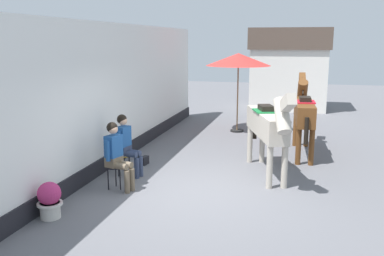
{
  "coord_description": "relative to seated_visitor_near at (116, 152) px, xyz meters",
  "views": [
    {
      "loc": [
        1.93,
        -8.02,
        2.99
      ],
      "look_at": [
        -0.4,
        1.2,
        1.05
      ],
      "focal_mm": 40.34,
      "sensor_mm": 36.0,
      "label": 1
    }
  ],
  "objects": [
    {
      "name": "pub_facade_wall",
      "position": [
        -0.94,
        1.75,
        0.76
      ],
      "size": [
        0.34,
        14.0,
        3.4
      ],
      "color": "white",
      "rests_on": "ground_plane"
    },
    {
      "name": "satchel_bag",
      "position": [
        -0.08,
        1.81,
        -0.68
      ],
      "size": [
        0.15,
        0.29,
        0.2
      ],
      "primitive_type": "cube",
      "rotation": [
        0.0,
        0.0,
        1.46
      ],
      "color": "black",
      "rests_on": "ground_plane"
    },
    {
      "name": "seated_visitor_far",
      "position": [
        -0.17,
        0.89,
        0.0
      ],
      "size": [
        0.61,
        0.48,
        1.39
      ],
      "color": "gold",
      "rests_on": "ground_plane"
    },
    {
      "name": "flower_planter_near",
      "position": [
        -0.52,
        -1.64,
        -0.44
      ],
      "size": [
        0.43,
        0.43,
        0.64
      ],
      "color": "beige",
      "rests_on": "ground_plane"
    },
    {
      "name": "ground_plane",
      "position": [
        1.61,
        3.25,
        -0.78
      ],
      "size": [
        40.0,
        40.0,
        0.0
      ],
      "primitive_type": "plane",
      "color": "slate"
    },
    {
      "name": "seated_visitor_near",
      "position": [
        0.0,
        0.0,
        0.0
      ],
      "size": [
        0.61,
        0.48,
        1.39
      ],
      "color": "black",
      "rests_on": "ground_plane"
    },
    {
      "name": "distant_cottage",
      "position": [
        3.01,
        11.79,
        1.02
      ],
      "size": [
        3.4,
        2.6,
        3.5
      ],
      "color": "silver",
      "rests_on": "ground_plane"
    },
    {
      "name": "cafe_parasol",
      "position": [
        1.55,
        6.24,
        1.59
      ],
      "size": [
        2.1,
        2.1,
        2.58
      ],
      "color": "black",
      "rests_on": "ground_plane"
    },
    {
      "name": "saddled_horse_near",
      "position": [
        2.88,
        1.67,
        0.38
      ],
      "size": [
        1.22,
        2.88,
        2.06
      ],
      "color": "#B2A899",
      "rests_on": "ground_plane"
    },
    {
      "name": "saddled_horse_far",
      "position": [
        3.65,
        3.84,
        0.38
      ],
      "size": [
        0.56,
        3.0,
        2.06
      ],
      "color": "brown",
      "rests_on": "ground_plane"
    }
  ]
}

